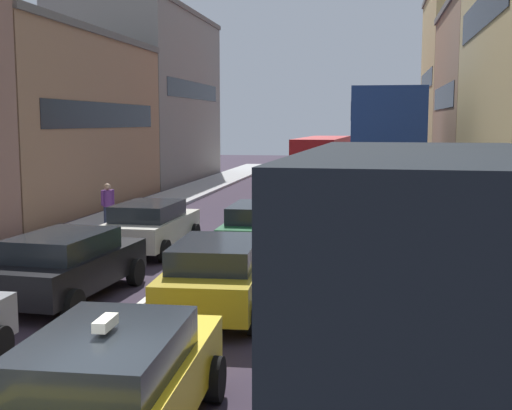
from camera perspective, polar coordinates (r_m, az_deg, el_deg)
sidewalk_left at (r=27.69m, az=-10.81°, el=-0.79°), size 2.60×64.00×0.14m
lane_stripe_left at (r=26.34m, az=-0.58°, el=-1.21°), size 0.16×60.00×0.01m
lane_stripe_right at (r=25.93m, az=6.82°, el=-1.39°), size 0.16×60.00×0.01m
building_row_left at (r=32.76m, az=-17.60°, el=8.26°), size 7.20×43.90×11.02m
removalist_box_truck at (r=7.89m, az=13.94°, el=-6.88°), size 2.89×7.77×3.58m
taxi_centre_lane_front at (r=8.16m, az=-12.38°, el=-15.03°), size 2.20×4.37×1.66m
sedan_centre_lane_second at (r=13.48m, az=-3.32°, el=-5.95°), size 2.26×4.40×1.49m
wagon_left_lane_second at (r=14.94m, az=-16.05°, el=-4.92°), size 2.29×4.41×1.49m
hatchback_centre_lane_third at (r=19.32m, az=0.37°, el=-1.92°), size 2.09×4.32×1.49m
sedan_left_lane_third at (r=19.90m, az=-9.14°, el=-1.74°), size 2.13×4.33×1.49m
sedan_right_lane_behind_truck at (r=14.81m, az=11.22°, el=-4.88°), size 2.11×4.32×1.49m
wagon_right_lane_far at (r=20.57m, az=10.19°, el=-1.47°), size 2.16×4.35×1.49m
bus_mid_queue_primary at (r=27.53m, az=11.01°, el=4.93°), size 2.91×10.53×5.06m
bus_far_queue_secondary at (r=41.38m, az=5.84°, el=4.27°), size 3.18×10.61×2.90m
pedestrian_mid_sidewalk at (r=24.37m, az=-12.72°, el=0.16°), size 0.36×0.46×1.66m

